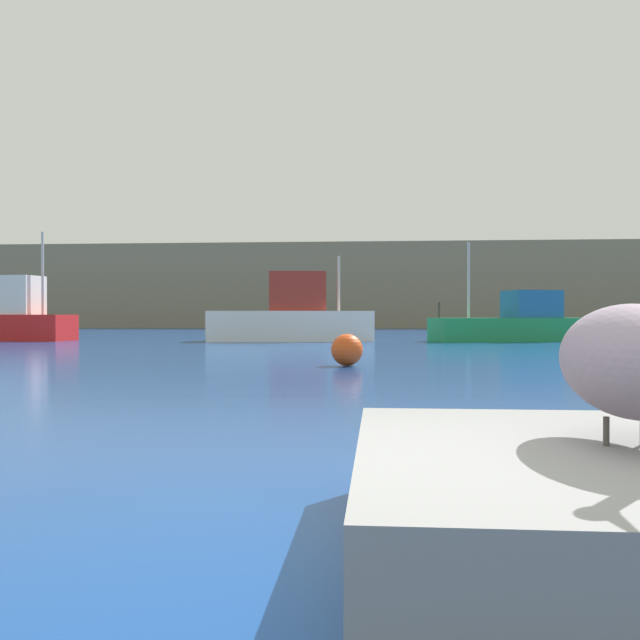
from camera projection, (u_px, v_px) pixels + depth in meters
name	position (u px, v px, depth m)	size (l,w,h in m)	color
ground_plane	(355.00, 578.00, 3.22)	(260.00, 260.00, 0.00)	navy
hillside_backdrop	(378.00, 288.00, 69.89)	(140.00, 14.37, 7.69)	#7F755B
pier_dock	(630.00, 506.00, 3.39)	(2.61, 2.72, 0.55)	gray
pelican	(632.00, 360.00, 3.38)	(0.68, 1.42, 0.95)	gray
fishing_boat_green	(519.00, 324.00, 32.17)	(7.99, 4.30, 4.42)	#1E8C4C
fishing_boat_red	(9.00, 317.00, 33.10)	(6.56, 2.75, 5.00)	red
fishing_boat_white	(292.00, 318.00, 32.12)	(7.63, 3.29, 3.87)	white
mooring_buoy	(347.00, 350.00, 16.58)	(0.75, 0.75, 0.75)	#E54C19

